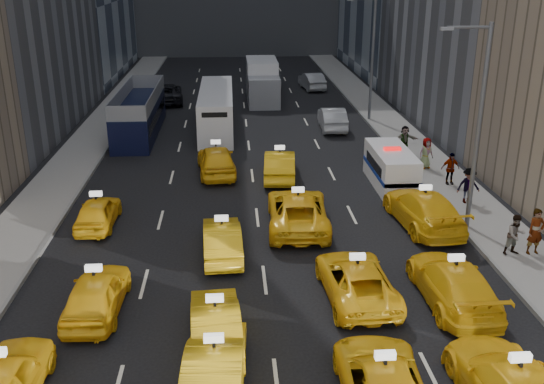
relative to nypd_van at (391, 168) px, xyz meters
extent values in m
cube|color=gray|center=(-17.82, 7.08, -0.88)|extent=(3.00, 90.00, 0.15)
cube|color=gray|center=(3.18, 7.08, -0.88)|extent=(3.00, 90.00, 0.15)
cube|color=slate|center=(-16.37, 7.08, -0.86)|extent=(0.15, 90.00, 0.18)
cube|color=slate|center=(1.73, 7.08, -0.86)|extent=(0.15, 90.00, 0.18)
cylinder|color=#595B60|center=(1.98, -5.92, 3.55)|extent=(0.20, 0.20, 9.00)
cylinder|color=#595B60|center=(1.08, -5.92, 7.85)|extent=(1.80, 0.12, 0.12)
cube|color=slate|center=(0.18, -5.92, 7.80)|extent=(0.50, 0.22, 0.12)
cylinder|color=#595B60|center=(1.98, 14.08, 3.55)|extent=(0.20, 0.20, 9.00)
cube|color=slate|center=(0.18, 14.08, 7.80)|extent=(0.50, 0.22, 0.12)
imported|color=yellow|center=(-14.68, -16.41, -0.19)|extent=(1.96, 4.51, 1.52)
imported|color=yellow|center=(-9.04, -16.15, -0.20)|extent=(1.86, 4.65, 1.50)
imported|color=yellow|center=(-4.55, -17.00, -0.28)|extent=(2.39, 4.91, 1.35)
imported|color=yellow|center=(-13.12, -11.79, -0.22)|extent=(1.85, 4.36, 1.47)
imported|color=yellow|center=(-9.06, -13.92, -0.24)|extent=(1.77, 4.38, 1.42)
imported|color=yellow|center=(-4.14, -11.38, -0.27)|extent=(2.53, 5.06, 1.37)
imported|color=yellow|center=(-0.85, -11.99, -0.19)|extent=(2.20, 5.29, 1.53)
imported|color=yellow|center=(-14.53, -4.41, -0.28)|extent=(1.66, 3.96, 1.34)
imported|color=yellow|center=(-8.91, -7.75, -0.24)|extent=(1.70, 4.36, 1.42)
imported|color=yellow|center=(-5.55, -5.14, -0.17)|extent=(2.91, 5.80, 1.57)
imported|color=yellow|center=(0.12, -5.41, -0.13)|extent=(2.78, 5.83, 1.64)
imported|color=yellow|center=(-9.31, 2.44, -0.12)|extent=(2.44, 5.07, 1.67)
imported|color=yellow|center=(-5.82, 1.54, -0.18)|extent=(2.02, 4.81, 1.55)
cube|color=white|center=(0.00, 0.00, 0.03)|extent=(2.36, 5.08, 1.97)
cylinder|color=black|center=(-0.79, -1.56, -0.56)|extent=(0.28, 0.79, 0.79)
cylinder|color=black|center=(0.79, -1.56, -0.56)|extent=(0.28, 0.79, 0.79)
cylinder|color=black|center=(-0.79, 1.56, -0.56)|extent=(0.28, 0.79, 0.79)
cylinder|color=black|center=(0.79, 1.56, -0.56)|extent=(0.28, 0.79, 0.79)
cube|color=navy|center=(0.00, 0.00, -0.10)|extent=(2.40, 5.09, 0.22)
cube|color=red|center=(0.00, 0.00, 1.09)|extent=(0.92, 0.40, 0.14)
cube|color=black|center=(-14.75, 11.54, 0.61)|extent=(3.29, 10.87, 3.12)
cylinder|color=black|center=(-15.82, 7.09, -0.40)|extent=(0.28, 1.10, 1.10)
cylinder|color=black|center=(-13.68, 7.09, -0.40)|extent=(0.28, 1.10, 1.10)
cylinder|color=black|center=(-15.82, 16.00, -0.40)|extent=(0.28, 1.10, 1.10)
cylinder|color=black|center=(-13.68, 16.00, -0.40)|extent=(0.28, 1.10, 1.10)
cube|color=silver|center=(-9.46, 12.47, 0.47)|extent=(2.43, 11.03, 2.84)
cylinder|color=black|center=(-10.46, 7.87, -0.40)|extent=(0.28, 1.10, 1.10)
cylinder|color=black|center=(-8.47, 7.87, -0.40)|extent=(0.28, 1.10, 1.10)
cylinder|color=black|center=(-10.46, 17.07, -0.40)|extent=(0.28, 1.10, 1.10)
cylinder|color=black|center=(-8.47, 17.07, -0.40)|extent=(0.28, 1.10, 1.10)
cube|color=silver|center=(-5.68, 21.70, 0.76)|extent=(3.29, 7.70, 3.42)
cylinder|color=black|center=(-6.81, 18.86, -0.40)|extent=(0.28, 1.10, 1.10)
cylinder|color=black|center=(-4.55, 18.86, -0.40)|extent=(0.28, 1.10, 1.10)
cylinder|color=black|center=(-6.81, 24.55, -0.40)|extent=(0.28, 1.10, 1.10)
cylinder|color=black|center=(-4.55, 24.55, -0.40)|extent=(0.28, 1.10, 1.10)
imported|color=#AEB2B6|center=(-1.21, 11.85, -0.16)|extent=(1.84, 4.84, 1.58)
imported|color=black|center=(-13.90, 21.64, -0.15)|extent=(3.21, 5.98, 1.60)
imported|color=slate|center=(-4.62, 28.31, -0.18)|extent=(2.35, 5.39, 1.54)
imported|color=black|center=(-9.47, 24.74, -0.18)|extent=(1.86, 4.57, 1.55)
imported|color=#95989C|center=(-0.74, 26.60, -0.17)|extent=(2.21, 4.89, 1.56)
imported|color=gray|center=(3.64, -8.75, 0.16)|extent=(0.76, 0.55, 1.93)
imported|color=gray|center=(2.82, -8.77, 0.05)|extent=(0.90, 0.60, 1.70)
imported|color=gray|center=(3.02, -3.15, 0.09)|extent=(1.17, 0.54, 1.78)
imported|color=gray|center=(3.08, -0.44, 0.06)|extent=(1.03, 0.52, 1.72)
imported|color=gray|center=(2.62, 2.31, 0.09)|extent=(0.97, 0.70, 1.78)
imported|color=gray|center=(2.15, 5.09, 0.08)|extent=(1.69, 0.74, 1.76)
camera|label=1|loc=(-8.43, -30.07, 10.23)|focal=40.00mm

